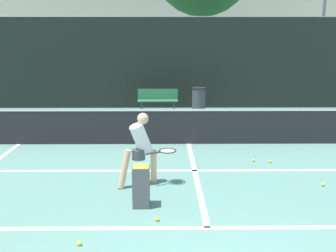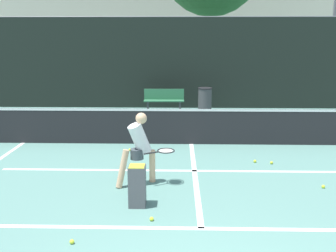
# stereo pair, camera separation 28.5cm
# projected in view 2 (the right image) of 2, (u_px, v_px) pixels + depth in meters

# --- Properties ---
(court_baseline_near) EXTENTS (11.00, 0.10, 0.01)m
(court_baseline_near) POSITION_uv_depth(u_px,v_px,m) (201.00, 228.00, 5.84)
(court_baseline_near) COLOR white
(court_baseline_near) RESTS_ON ground
(court_service_line) EXTENTS (8.25, 0.10, 0.01)m
(court_service_line) POSITION_uv_depth(u_px,v_px,m) (194.00, 171.00, 8.35)
(court_service_line) COLOR white
(court_service_line) RESTS_ON ground
(court_center_mark) EXTENTS (0.10, 4.70, 0.01)m
(court_center_mark) POSITION_uv_depth(u_px,v_px,m) (195.00, 174.00, 8.13)
(court_center_mark) COLOR white
(court_center_mark) RESTS_ON ground
(net) EXTENTS (11.09, 0.09, 1.07)m
(net) POSITION_uv_depth(u_px,v_px,m) (192.00, 125.00, 10.31)
(net) COLOR slate
(net) RESTS_ON ground
(fence_back) EXTENTS (24.00, 0.06, 3.54)m
(fence_back) POSITION_uv_depth(u_px,v_px,m) (187.00, 63.00, 15.33)
(fence_back) COLOR black
(fence_back) RESTS_ON ground
(player_practicing) EXTENTS (1.20, 0.57, 1.40)m
(player_practicing) POSITION_uv_depth(u_px,v_px,m) (140.00, 146.00, 7.44)
(player_practicing) COLOR #DBAD84
(player_practicing) RESTS_ON ground
(tennis_ball_scattered_1) EXTENTS (0.07, 0.07, 0.07)m
(tennis_ball_scattered_1) POSITION_uv_depth(u_px,v_px,m) (72.00, 242.00, 5.41)
(tennis_ball_scattered_1) COLOR #D1E033
(tennis_ball_scattered_1) RESTS_ON ground
(tennis_ball_scattered_3) EXTENTS (0.07, 0.07, 0.07)m
(tennis_ball_scattered_3) POSITION_uv_depth(u_px,v_px,m) (152.00, 219.00, 6.08)
(tennis_ball_scattered_3) COLOR #D1E033
(tennis_ball_scattered_3) RESTS_ON ground
(tennis_ball_scattered_4) EXTENTS (0.07, 0.07, 0.07)m
(tennis_ball_scattered_4) POSITION_uv_depth(u_px,v_px,m) (130.00, 150.00, 9.79)
(tennis_ball_scattered_4) COLOR #D1E033
(tennis_ball_scattered_4) RESTS_ON ground
(tennis_ball_scattered_5) EXTENTS (0.07, 0.07, 0.07)m
(tennis_ball_scattered_5) POSITION_uv_depth(u_px,v_px,m) (323.00, 187.00, 7.39)
(tennis_ball_scattered_5) COLOR #D1E033
(tennis_ball_scattered_5) RESTS_ON ground
(tennis_ball_scattered_6) EXTENTS (0.07, 0.07, 0.07)m
(tennis_ball_scattered_6) POSITION_uv_depth(u_px,v_px,m) (272.00, 163.00, 8.79)
(tennis_ball_scattered_6) COLOR #D1E033
(tennis_ball_scattered_6) RESTS_ON ground
(tennis_ball_scattered_7) EXTENTS (0.07, 0.07, 0.07)m
(tennis_ball_scattered_7) POSITION_uv_depth(u_px,v_px,m) (255.00, 161.00, 8.89)
(tennis_ball_scattered_7) COLOR #D1E033
(tennis_ball_scattered_7) RESTS_ON ground
(ball_hopper) EXTENTS (0.28, 0.28, 0.71)m
(ball_hopper) POSITION_uv_depth(u_px,v_px,m) (137.00, 185.00, 6.56)
(ball_hopper) COLOR #4C4C51
(ball_hopper) RESTS_ON ground
(courtside_bench) EXTENTS (1.51, 0.40, 0.86)m
(courtside_bench) POSITION_uv_depth(u_px,v_px,m) (164.00, 100.00, 14.75)
(courtside_bench) COLOR #33724C
(courtside_bench) RESTS_ON ground
(trash_bin) EXTENTS (0.53, 0.53, 0.94)m
(trash_bin) POSITION_uv_depth(u_px,v_px,m) (205.00, 100.00, 14.61)
(trash_bin) COLOR #3F3F42
(trash_bin) RESTS_ON ground
(parked_car) EXTENTS (1.86, 4.65, 1.45)m
(parked_car) POSITION_uv_depth(u_px,v_px,m) (110.00, 80.00, 19.92)
(parked_car) COLOR maroon
(parked_car) RESTS_ON ground
(tree_mid) EXTENTS (2.83, 2.83, 3.37)m
(tree_mid) POSITION_uv_depth(u_px,v_px,m) (231.00, 35.00, 24.09)
(tree_mid) COLOR brown
(tree_mid) RESTS_ON ground
(building_far) EXTENTS (36.00, 2.40, 6.39)m
(building_far) POSITION_uv_depth(u_px,v_px,m) (183.00, 31.00, 30.05)
(building_far) COLOR beige
(building_far) RESTS_ON ground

